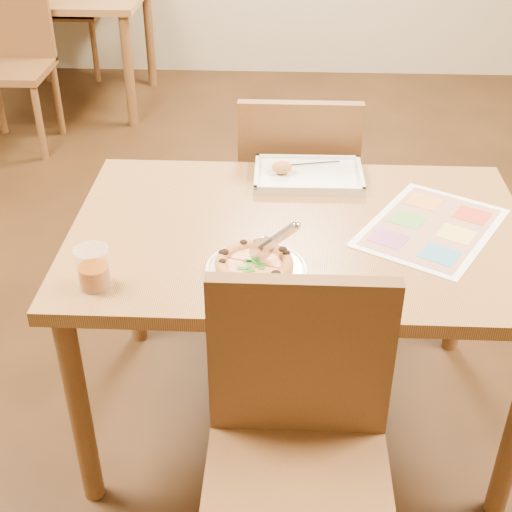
{
  "coord_description": "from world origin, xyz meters",
  "views": [
    {
      "loc": [
        -0.04,
        -1.74,
        1.76
      ],
      "look_at": [
        -0.11,
        -0.23,
        0.77
      ],
      "focal_mm": 50.0,
      "sensor_mm": 36.0,
      "label": 1
    }
  ],
  "objects_px": {
    "chair_near": "(299,424)",
    "bg_table": "(42,6)",
    "chair_far": "(298,180)",
    "bg_chair_near": "(13,45)",
    "pizza": "(254,264)",
    "dining_table": "(299,254)",
    "appetizer_tray": "(306,176)",
    "pizza_cutter": "(274,241)",
    "glass_tumbler": "(94,270)",
    "menu": "(431,227)",
    "plate": "(256,270)"
  },
  "relations": [
    {
      "from": "pizza",
      "to": "dining_table",
      "type": "bearing_deg",
      "value": 62.19
    },
    {
      "from": "plate",
      "to": "pizza",
      "type": "distance_m",
      "value": 0.02
    },
    {
      "from": "bg_table",
      "to": "pizza",
      "type": "relative_size",
      "value": 6.4
    },
    {
      "from": "glass_tumbler",
      "to": "dining_table",
      "type": "bearing_deg",
      "value": 30.74
    },
    {
      "from": "chair_far",
      "to": "menu",
      "type": "bearing_deg",
      "value": 122.67
    },
    {
      "from": "bg_chair_near",
      "to": "menu",
      "type": "height_order",
      "value": "bg_chair_near"
    },
    {
      "from": "chair_far",
      "to": "glass_tumbler",
      "type": "relative_size",
      "value": 4.35
    },
    {
      "from": "dining_table",
      "to": "bg_table",
      "type": "xyz_separation_m",
      "value": [
        -1.6,
        2.8,
        0.0
      ]
    },
    {
      "from": "appetizer_tray",
      "to": "pizza",
      "type": "bearing_deg",
      "value": -104.77
    },
    {
      "from": "plate",
      "to": "pizza_cutter",
      "type": "height_order",
      "value": "pizza_cutter"
    },
    {
      "from": "dining_table",
      "to": "bg_table",
      "type": "relative_size",
      "value": 1.0
    },
    {
      "from": "chair_far",
      "to": "pizza_cutter",
      "type": "xyz_separation_m",
      "value": [
        -0.07,
        -0.8,
        0.23
      ]
    },
    {
      "from": "chair_far",
      "to": "menu",
      "type": "relative_size",
      "value": 1.06
    },
    {
      "from": "chair_far",
      "to": "appetizer_tray",
      "type": "bearing_deg",
      "value": 94.18
    },
    {
      "from": "bg_table",
      "to": "chair_near",
      "type": "bearing_deg",
      "value": -64.81
    },
    {
      "from": "chair_far",
      "to": "pizza_cutter",
      "type": "height_order",
      "value": "chair_far"
    },
    {
      "from": "dining_table",
      "to": "chair_far",
      "type": "distance_m",
      "value": 0.61
    },
    {
      "from": "chair_near",
      "to": "glass_tumbler",
      "type": "xyz_separation_m",
      "value": [
        -0.51,
        0.3,
        0.2
      ]
    },
    {
      "from": "chair_far",
      "to": "menu",
      "type": "xyz_separation_m",
      "value": [
        0.37,
        -0.58,
        0.16
      ]
    },
    {
      "from": "appetizer_tray",
      "to": "glass_tumbler",
      "type": "xyz_separation_m",
      "value": [
        -0.53,
        -0.61,
        0.03
      ]
    },
    {
      "from": "chair_near",
      "to": "appetizer_tray",
      "type": "bearing_deg",
      "value": 88.64
    },
    {
      "from": "plate",
      "to": "glass_tumbler",
      "type": "xyz_separation_m",
      "value": [
        -0.4,
        -0.08,
        0.04
      ]
    },
    {
      "from": "pizza",
      "to": "pizza_cutter",
      "type": "bearing_deg",
      "value": 31.53
    },
    {
      "from": "pizza",
      "to": "glass_tumbler",
      "type": "xyz_separation_m",
      "value": [
        -0.39,
        -0.08,
        0.02
      ]
    },
    {
      "from": "bg_chair_near",
      "to": "plate",
      "type": "bearing_deg",
      "value": -58.49
    },
    {
      "from": "appetizer_tray",
      "to": "glass_tumbler",
      "type": "bearing_deg",
      "value": -131.09
    },
    {
      "from": "bg_chair_near",
      "to": "pizza_cutter",
      "type": "bearing_deg",
      "value": -57.42
    },
    {
      "from": "appetizer_tray",
      "to": "bg_table",
      "type": "bearing_deg",
      "value": 123.04
    },
    {
      "from": "chair_far",
      "to": "pizza",
      "type": "relative_size",
      "value": 2.31
    },
    {
      "from": "pizza",
      "to": "bg_table",
      "type": "bearing_deg",
      "value": 116.08
    },
    {
      "from": "chair_near",
      "to": "bg_table",
      "type": "height_order",
      "value": "chair_near"
    },
    {
      "from": "dining_table",
      "to": "chair_far",
      "type": "xyz_separation_m",
      "value": [
        -0.0,
        0.6,
        -0.07
      ]
    },
    {
      "from": "chair_far",
      "to": "bg_table",
      "type": "distance_m",
      "value": 2.72
    },
    {
      "from": "chair_near",
      "to": "bg_chair_near",
      "type": "distance_m",
      "value": 3.22
    },
    {
      "from": "bg_table",
      "to": "bg_chair_near",
      "type": "distance_m",
      "value": 0.61
    },
    {
      "from": "chair_near",
      "to": "menu",
      "type": "bearing_deg",
      "value": 59.09
    },
    {
      "from": "dining_table",
      "to": "chair_near",
      "type": "xyz_separation_m",
      "value": [
        0.0,
        -0.6,
        -0.07
      ]
    },
    {
      "from": "bg_table",
      "to": "bg_chair_near",
      "type": "relative_size",
      "value": 2.77
    },
    {
      "from": "dining_table",
      "to": "glass_tumbler",
      "type": "xyz_separation_m",
      "value": [
        -0.51,
        -0.3,
        0.13
      ]
    },
    {
      "from": "glass_tumbler",
      "to": "menu",
      "type": "relative_size",
      "value": 0.24
    },
    {
      "from": "bg_table",
      "to": "pizza_cutter",
      "type": "distance_m",
      "value": 3.37
    },
    {
      "from": "bg_chair_near",
      "to": "menu",
      "type": "xyz_separation_m",
      "value": [
        1.97,
        -2.18,
        0.16
      ]
    },
    {
      "from": "chair_near",
      "to": "chair_far",
      "type": "relative_size",
      "value": 1.0
    },
    {
      "from": "dining_table",
      "to": "chair_near",
      "type": "distance_m",
      "value": 0.61
    },
    {
      "from": "chair_far",
      "to": "bg_chair_near",
      "type": "distance_m",
      "value": 2.26
    },
    {
      "from": "chair_near",
      "to": "glass_tumbler",
      "type": "relative_size",
      "value": 4.35
    },
    {
      "from": "chair_near",
      "to": "glass_tumbler",
      "type": "distance_m",
      "value": 0.63
    },
    {
      "from": "menu",
      "to": "dining_table",
      "type": "bearing_deg",
      "value": -176.84
    },
    {
      "from": "dining_table",
      "to": "appetizer_tray",
      "type": "height_order",
      "value": "appetizer_tray"
    },
    {
      "from": "chair_near",
      "to": "pizza",
      "type": "relative_size",
      "value": 2.31
    }
  ]
}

